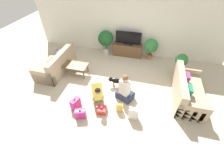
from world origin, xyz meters
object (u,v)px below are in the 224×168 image
object	(u,v)px
sofa_right	(187,91)
potted_plant_back_right	(151,46)
tv_console	(127,50)
person_kneeling	(97,92)
gift_box_a	(102,110)
potted_plant_corner_right	(181,62)
potted_plant_back_left	(106,39)
sofa_left	(57,64)
coffee_table	(74,66)
gift_box_c	(81,114)
tv	(128,39)
person_sitting	(125,90)
gift_box_b	(76,104)
gift_bag_b	(133,113)
gift_bag_a	(119,108)
dog	(115,81)

from	to	relation	value
sofa_right	potted_plant_back_right	world-z (taller)	potted_plant_back_right
tv_console	person_kneeling	world-z (taller)	person_kneeling
potted_plant_back_right	gift_box_a	size ratio (longest dim) A/B	3.17
potted_plant_corner_right	potted_plant_back_left	distance (m)	3.28
sofa_left	tv_console	world-z (taller)	sofa_left
coffee_table	gift_box_c	size ratio (longest dim) A/B	2.84
sofa_left	potted_plant_back_right	distance (m)	3.96
tv_console	gift_box_a	world-z (taller)	tv_console
gift_box_a	coffee_table	bearing A→B (deg)	135.26
tv	person_kneeling	world-z (taller)	tv
potted_plant_back_left	person_sitting	distance (m)	3.00
potted_plant_back_right	gift_box_b	bearing A→B (deg)	-120.63
sofa_right	gift_box_b	xyz separation A→B (m)	(-3.32, -1.28, -0.12)
gift_box_b	gift_bag_b	distance (m)	1.78
gift_box_c	gift_bag_b	size ratio (longest dim) A/B	0.81
gift_bag_a	gift_box_c	bearing A→B (deg)	-154.53
potted_plant_back_right	gift_box_a	xyz separation A→B (m)	(-1.19, -3.36, -0.52)
gift_box_a	gift_bag_a	bearing A→B (deg)	17.57
coffee_table	gift_bag_b	bearing A→B (deg)	-31.46
potted_plant_back_right	gift_bag_a	size ratio (longest dim) A/B	2.89
gift_box_a	gift_box_b	world-z (taller)	gift_box_b
tv_console	person_sitting	size ratio (longest dim) A/B	1.31
coffee_table	gift_box_b	distance (m)	1.75
sofa_right	coffee_table	world-z (taller)	sofa_right
potted_plant_back_left	tv	bearing A→B (deg)	2.86
dog	gift_bag_a	world-z (taller)	dog
sofa_right	gift_bag_b	bearing A→B (deg)	128.59
sofa_right	tv	world-z (taller)	tv
person_kneeling	dog	distance (m)	0.88
person_kneeling	sofa_left	bearing A→B (deg)	125.91
sofa_left	gift_bag_b	distance (m)	3.64
sofa_right	person_kneeling	xyz separation A→B (m)	(-2.77, -0.80, 0.04)
person_sitting	gift_box_b	xyz separation A→B (m)	(-1.39, -0.76, -0.19)
potted_plant_corner_right	gift_box_a	bearing A→B (deg)	-132.93
gift_box_b	gift_bag_a	xyz separation A→B (m)	(1.34, 0.20, -0.03)
gift_box_c	gift_box_a	bearing A→B (deg)	32.13
tv_console	person_kneeling	size ratio (longest dim) A/B	1.55
gift_box_b	tv_console	bearing A→B (deg)	73.67
tv_console	gift_box_c	xyz separation A→B (m)	(-0.72, -3.75, -0.12)
sofa_left	gift_box_b	bearing A→B (deg)	43.20
dog	gift_bag_b	world-z (taller)	gift_bag_b
dog	potted_plant_corner_right	bearing A→B (deg)	113.59
gift_box_a	gift_bag_b	world-z (taller)	gift_bag_b
person_sitting	dog	xyz separation A→B (m)	(-0.44, 0.51, -0.13)
tv_console	gift_bag_a	world-z (taller)	tv_console
potted_plant_back_left	gift_box_a	bearing A→B (deg)	-76.32
sofa_left	gift_bag_a	world-z (taller)	sofa_left
sofa_right	person_kneeling	bearing A→B (deg)	106.06
potted_plant_back_left	gift_bag_b	world-z (taller)	potted_plant_back_left
tv	gift_bag_b	bearing A→B (deg)	-77.30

